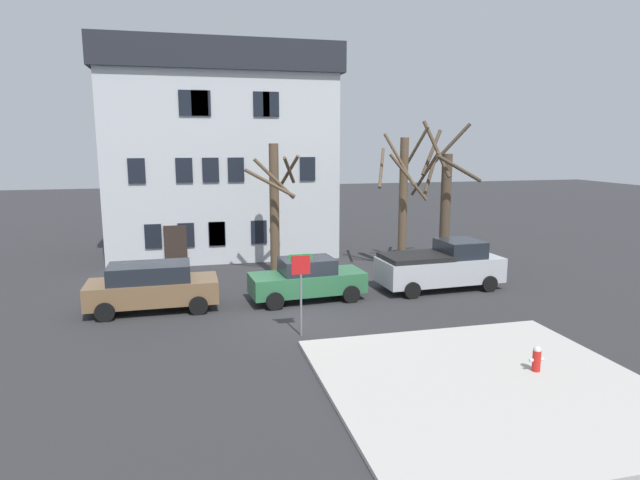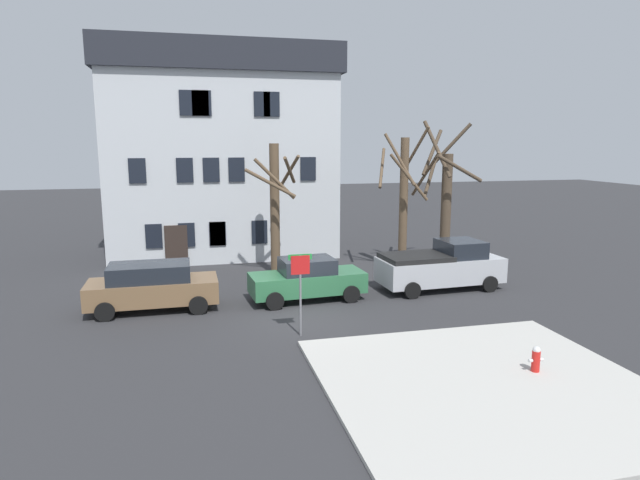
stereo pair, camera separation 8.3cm
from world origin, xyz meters
name	(u,v)px [view 1 (the left image)]	position (x,y,z in m)	size (l,w,h in m)	color
ground_plane	(302,318)	(0.00, 0.00, 0.00)	(120.00, 120.00, 0.00)	#2D2D30
sidewalk_slab	(490,386)	(3.45, -6.59, 0.06)	(8.21, 8.18, 0.12)	#B7B5AD
building_main	(220,152)	(-1.88, 12.84, 5.64)	(12.32, 7.42, 11.12)	silver
tree_bare_near	(275,205)	(0.17, 6.70, 3.29)	(2.61, 2.62, 6.10)	brown
tree_bare_mid	(404,197)	(6.26, 6.05, 3.58)	(2.82, 2.59, 6.89)	brown
tree_bare_far	(444,199)	(8.37, 6.04, 3.41)	(2.77, 2.74, 7.16)	#4C3D2D
car_brown_wagon	(152,286)	(-5.18, 2.23, 0.92)	(4.68, 2.11, 1.76)	brown
car_green_sedan	(307,279)	(0.66, 2.15, 0.84)	(4.58, 2.21, 1.68)	#2D6B42
pickup_truck_silver	(441,266)	(6.53, 2.45, 0.99)	(5.29, 2.47, 2.05)	#B7BABF
fire_hydrant	(537,358)	(5.07, -6.18, 0.48)	(0.42, 0.22, 0.70)	red
street_sign_pole	(301,279)	(-0.41, -1.73, 1.88)	(0.76, 0.07, 2.68)	slate
bicycle_leaning	(111,286)	(-6.96, 4.81, 0.37)	(1.75, 0.12, 1.03)	black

